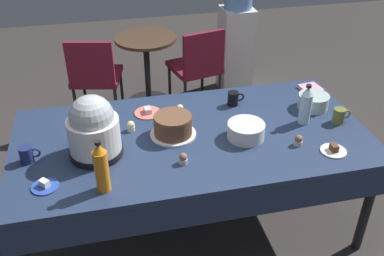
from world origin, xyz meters
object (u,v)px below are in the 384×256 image
at_px(soda_bottle_water, 306,105).
at_px(water_cooler, 236,38).
at_px(coffee_mug_olive, 339,116).
at_px(slow_cooker, 93,129).
at_px(coffee_mug_navy, 27,154).
at_px(maroon_chair_left, 95,74).
at_px(dessert_plate_white, 334,150).
at_px(ceramic_snack_bowl, 246,131).
at_px(round_cafe_table, 147,58).
at_px(soda_bottle_orange_juice, 101,168).
at_px(dessert_plate_cream, 97,116).
at_px(cupcake_cocoa, 131,126).
at_px(coffee_mug_black, 234,98).
at_px(potluck_table, 192,143).
at_px(maroon_chair_right, 198,64).
at_px(glass_salad_bowl, 313,101).
at_px(frosted_layer_cake, 173,126).
at_px(cupcake_berry, 183,159).
at_px(dessert_plate_coral, 148,112).
at_px(cupcake_vanilla, 180,109).
at_px(cupcake_lemon, 298,140).
at_px(dessert_plate_cobalt, 45,186).

xyz_separation_m(soda_bottle_water, water_cooler, (0.17, 1.93, -0.29)).
height_order(soda_bottle_water, coffee_mug_olive, soda_bottle_water).
relative_size(slow_cooker, coffee_mug_navy, 3.22).
height_order(maroon_chair_left, water_cooler, water_cooler).
xyz_separation_m(coffee_mug_navy, coffee_mug_olive, (1.93, -0.01, 0.00)).
bearing_deg(dessert_plate_white, ceramic_snack_bowl, 150.84).
xyz_separation_m(maroon_chair_left, round_cafe_table, (0.52, 0.22, 0.01)).
bearing_deg(soda_bottle_orange_juice, dessert_plate_cream, 90.53).
bearing_deg(cupcake_cocoa, coffee_mug_black, 13.23).
xyz_separation_m(potluck_table, coffee_mug_olive, (0.96, -0.07, 0.11)).
distance_m(ceramic_snack_bowl, cupcake_cocoa, 0.72).
distance_m(soda_bottle_orange_juice, maroon_chair_right, 2.24).
bearing_deg(dessert_plate_white, maroon_chair_left, 124.66).
xyz_separation_m(glass_salad_bowl, maroon_chair_left, (-1.45, 1.43, -0.31)).
xyz_separation_m(frosted_layer_cake, cupcake_berry, (0.00, -0.30, -0.03)).
distance_m(dessert_plate_white, cupcake_cocoa, 1.24).
bearing_deg(cupcake_cocoa, cupcake_berry, -58.40).
xyz_separation_m(dessert_plate_coral, dessert_plate_cream, (-0.34, 0.02, 0.00)).
bearing_deg(dessert_plate_cream, dessert_plate_coral, -3.18).
bearing_deg(potluck_table, coffee_mug_navy, -176.42).
bearing_deg(cupcake_vanilla, cupcake_berry, -99.65).
height_order(potluck_table, coffee_mug_navy, coffee_mug_navy).
xyz_separation_m(dessert_plate_cream, coffee_mug_navy, (-0.40, -0.40, 0.04)).
bearing_deg(soda_bottle_water, glass_salad_bowl, 48.67).
height_order(glass_salad_bowl, coffee_mug_black, coffee_mug_black).
bearing_deg(ceramic_snack_bowl, coffee_mug_navy, 178.14).
relative_size(glass_salad_bowl, dessert_plate_cream, 1.13).
height_order(ceramic_snack_bowl, cupcake_vanilla, ceramic_snack_bowl).
distance_m(potluck_table, cupcake_berry, 0.31).
bearing_deg(cupcake_lemon, soda_bottle_orange_juice, -172.57).
height_order(dessert_plate_cobalt, dessert_plate_white, dessert_plate_white).
xyz_separation_m(frosted_layer_cake, cupcake_vanilla, (0.09, 0.24, -0.03)).
xyz_separation_m(dessert_plate_white, maroon_chair_right, (-0.35, 1.94, -0.27)).
bearing_deg(water_cooler, maroon_chair_right, -145.96).
height_order(coffee_mug_navy, water_cooler, water_cooler).
relative_size(slow_cooker, water_cooler, 0.31).
bearing_deg(cupcake_cocoa, maroon_chair_left, 97.99).
relative_size(cupcake_vanilla, soda_bottle_water, 0.25).
relative_size(dessert_plate_coral, maroon_chair_left, 0.21).
bearing_deg(frosted_layer_cake, dessert_plate_coral, 111.83).
bearing_deg(frosted_layer_cake, soda_bottle_water, -2.99).
relative_size(cupcake_vanilla, coffee_mug_olive, 0.56).
distance_m(frosted_layer_cake, slow_cooker, 0.50).
height_order(potluck_table, cupcake_vanilla, cupcake_vanilla).
xyz_separation_m(cupcake_vanilla, maroon_chair_right, (0.44, 1.31, -0.29)).
bearing_deg(maroon_chair_right, coffee_mug_black, -92.41).
distance_m(cupcake_vanilla, coffee_mug_black, 0.39).
distance_m(slow_cooker, maroon_chair_right, 1.98).
height_order(dessert_plate_white, maroon_chair_right, maroon_chair_right).
bearing_deg(cupcake_vanilla, frosted_layer_cake, -110.90).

